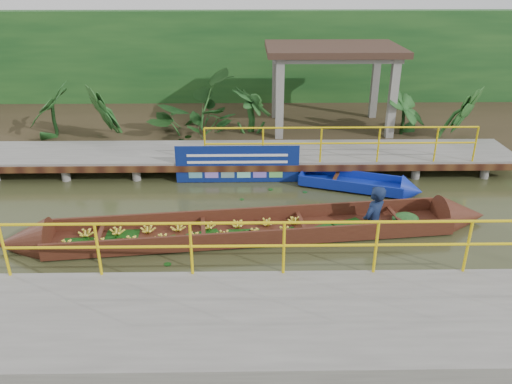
{
  "coord_description": "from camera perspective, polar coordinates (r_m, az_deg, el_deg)",
  "views": [
    {
      "loc": [
        0.2,
        -10.47,
        5.61
      ],
      "look_at": [
        0.38,
        0.5,
        0.6
      ],
      "focal_mm": 35.0,
      "sensor_mm": 36.0,
      "label": 1
    }
  ],
  "objects": [
    {
      "name": "near_dock",
      "position": [
        8.26,
        5.05,
        -15.59
      ],
      "size": [
        18.0,
        2.4,
        1.73
      ],
      "color": "slate",
      "rests_on": "ground"
    },
    {
      "name": "vendor_boat",
      "position": [
        11.3,
        1.27,
        -3.7
      ],
      "size": [
        11.18,
        2.3,
        2.4
      ],
      "rotation": [
        0.0,
        0.0,
        0.11
      ],
      "color": "#38180F",
      "rests_on": "ground"
    },
    {
      "name": "land_strip",
      "position": [
        18.76,
        -1.5,
        7.86
      ],
      "size": [
        30.0,
        8.0,
        0.45
      ],
      "primitive_type": "cube",
      "color": "#2E2617",
      "rests_on": "ground"
    },
    {
      "name": "far_dock",
      "position": [
        14.82,
        -1.56,
        4.27
      ],
      "size": [
        16.0,
        2.06,
        1.66
      ],
      "color": "slate",
      "rests_on": "ground"
    },
    {
      "name": "pavilion",
      "position": [
        17.23,
        8.75,
        14.95
      ],
      "size": [
        4.4,
        3.0,
        3.0
      ],
      "color": "slate",
      "rests_on": "ground"
    },
    {
      "name": "foliage_backdrop",
      "position": [
        20.79,
        -1.5,
        14.54
      ],
      "size": [
        30.0,
        0.8,
        4.0
      ],
      "primitive_type": "cube",
      "color": "#143E19",
      "rests_on": "ground"
    },
    {
      "name": "tropical_plants",
      "position": [
        16.38,
        -1.38,
        8.86
      ],
      "size": [
        14.17,
        1.17,
        1.47
      ],
      "color": "#143E19",
      "rests_on": "ground"
    },
    {
      "name": "ground",
      "position": [
        11.88,
        -1.77,
        -3.65
      ],
      "size": [
        80.0,
        80.0,
        0.0
      ],
      "primitive_type": "plane",
      "color": "#35371B",
      "rests_on": "ground"
    },
    {
      "name": "moored_blue_boat",
      "position": [
        13.89,
        14.08,
        0.56
      ],
      "size": [
        3.36,
        1.89,
        0.78
      ],
      "rotation": [
        0.0,
        0.0,
        -0.35
      ],
      "color": "#0D2197",
      "rests_on": "ground"
    },
    {
      "name": "blue_banner",
      "position": [
        13.9,
        -2.14,
        3.21
      ],
      "size": [
        3.44,
        0.04,
        1.07
      ],
      "color": "navy",
      "rests_on": "ground"
    }
  ]
}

